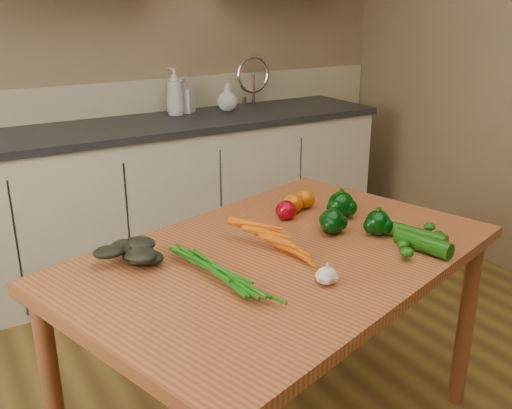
{
  "coord_description": "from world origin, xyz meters",
  "views": [
    {
      "loc": [
        -0.95,
        -0.89,
        1.55
      ],
      "look_at": [
        0.06,
        0.8,
        0.85
      ],
      "focal_mm": 40.0,
      "sensor_mm": 36.0,
      "label": 1
    }
  ],
  "objects_px": {
    "soap_bottle_a": "(175,91)",
    "tomato_b": "(293,204)",
    "pepper_b": "(341,205)",
    "table": "(281,275)",
    "garlic_bulb": "(327,276)",
    "soap_bottle_c": "(227,97)",
    "soap_bottle_b": "(185,95)",
    "zucchini_b": "(423,244)",
    "leafy_greens": "(126,250)",
    "carrot_bunch": "(258,250)",
    "zucchini_a": "(417,235)",
    "pepper_a": "(332,222)",
    "tomato_c": "(305,199)",
    "tomato_a": "(286,210)",
    "pepper_c": "(378,223)"
  },
  "relations": [
    {
      "from": "pepper_b",
      "to": "zucchini_a",
      "type": "xyz_separation_m",
      "value": [
        0.07,
        -0.32,
        -0.02
      ]
    },
    {
      "from": "carrot_bunch",
      "to": "pepper_c",
      "type": "distance_m",
      "value": 0.47
    },
    {
      "from": "zucchini_b",
      "to": "pepper_a",
      "type": "bearing_deg",
      "value": 119.71
    },
    {
      "from": "pepper_a",
      "to": "zucchini_a",
      "type": "xyz_separation_m",
      "value": [
        0.2,
        -0.21,
        -0.02
      ]
    },
    {
      "from": "pepper_c",
      "to": "carrot_bunch",
      "type": "bearing_deg",
      "value": 175.18
    },
    {
      "from": "pepper_a",
      "to": "table",
      "type": "bearing_deg",
      "value": -170.66
    },
    {
      "from": "table",
      "to": "tomato_a",
      "type": "xyz_separation_m",
      "value": [
        0.18,
        0.24,
        0.12
      ]
    },
    {
      "from": "table",
      "to": "pepper_b",
      "type": "height_order",
      "value": "pepper_b"
    },
    {
      "from": "pepper_b",
      "to": "zucchini_b",
      "type": "height_order",
      "value": "pepper_b"
    },
    {
      "from": "tomato_b",
      "to": "tomato_c",
      "type": "bearing_deg",
      "value": 16.06
    },
    {
      "from": "soap_bottle_b",
      "to": "garlic_bulb",
      "type": "xyz_separation_m",
      "value": [
        -0.49,
        -2.07,
        -0.21
      ]
    },
    {
      "from": "soap_bottle_a",
      "to": "carrot_bunch",
      "type": "height_order",
      "value": "soap_bottle_a"
    },
    {
      "from": "tomato_b",
      "to": "tomato_c",
      "type": "relative_size",
      "value": 1.0
    },
    {
      "from": "table",
      "to": "tomato_b",
      "type": "height_order",
      "value": "tomato_b"
    },
    {
      "from": "pepper_a",
      "to": "tomato_c",
      "type": "height_order",
      "value": "pepper_a"
    },
    {
      "from": "pepper_b",
      "to": "tomato_c",
      "type": "bearing_deg",
      "value": 109.37
    },
    {
      "from": "carrot_bunch",
      "to": "tomato_a",
      "type": "distance_m",
      "value": 0.38
    },
    {
      "from": "tomato_b",
      "to": "soap_bottle_b",
      "type": "bearing_deg",
      "value": 81.12
    },
    {
      "from": "pepper_a",
      "to": "pepper_c",
      "type": "xyz_separation_m",
      "value": [
        0.13,
        -0.09,
        -0.0
      ]
    },
    {
      "from": "pepper_b",
      "to": "pepper_c",
      "type": "height_order",
      "value": "pepper_b"
    },
    {
      "from": "pepper_b",
      "to": "table",
      "type": "bearing_deg",
      "value": -158.08
    },
    {
      "from": "soap_bottle_a",
      "to": "zucchini_b",
      "type": "height_order",
      "value": "soap_bottle_a"
    },
    {
      "from": "garlic_bulb",
      "to": "soap_bottle_c",
      "type": "bearing_deg",
      "value": 69.43
    },
    {
      "from": "soap_bottle_c",
      "to": "pepper_a",
      "type": "bearing_deg",
      "value": 122.91
    },
    {
      "from": "soap_bottle_b",
      "to": "soap_bottle_c",
      "type": "distance_m",
      "value": 0.27
    },
    {
      "from": "table",
      "to": "tomato_b",
      "type": "bearing_deg",
      "value": 33.13
    },
    {
      "from": "soap_bottle_c",
      "to": "carrot_bunch",
      "type": "xyz_separation_m",
      "value": [
        -0.84,
        -1.75,
        -0.18
      ]
    },
    {
      "from": "carrot_bunch",
      "to": "tomato_c",
      "type": "height_order",
      "value": "tomato_c"
    },
    {
      "from": "table",
      "to": "soap_bottle_c",
      "type": "relative_size",
      "value": 9.95
    },
    {
      "from": "pepper_a",
      "to": "soap_bottle_b",
      "type": "bearing_deg",
      "value": 82.31
    },
    {
      "from": "pepper_b",
      "to": "pepper_a",
      "type": "bearing_deg",
      "value": -139.56
    },
    {
      "from": "soap_bottle_b",
      "to": "leafy_greens",
      "type": "xyz_separation_m",
      "value": [
        -0.95,
        -1.65,
        -0.19
      ]
    },
    {
      "from": "soap_bottle_a",
      "to": "garlic_bulb",
      "type": "height_order",
      "value": "soap_bottle_a"
    },
    {
      "from": "garlic_bulb",
      "to": "pepper_a",
      "type": "xyz_separation_m",
      "value": [
        0.25,
        0.3,
        0.02
      ]
    },
    {
      "from": "zucchini_a",
      "to": "pepper_b",
      "type": "bearing_deg",
      "value": 102.55
    },
    {
      "from": "soap_bottle_a",
      "to": "tomato_c",
      "type": "bearing_deg",
      "value": 54.24
    },
    {
      "from": "carrot_bunch",
      "to": "garlic_bulb",
      "type": "xyz_separation_m",
      "value": [
        0.09,
        -0.24,
        -0.01
      ]
    },
    {
      "from": "pepper_b",
      "to": "tomato_c",
      "type": "distance_m",
      "value": 0.17
    },
    {
      "from": "garlic_bulb",
      "to": "pepper_c",
      "type": "xyz_separation_m",
      "value": [
        0.38,
        0.2,
        0.02
      ]
    },
    {
      "from": "leafy_greens",
      "to": "zucchini_b",
      "type": "distance_m",
      "value": 0.96
    },
    {
      "from": "leafy_greens",
      "to": "garlic_bulb",
      "type": "xyz_separation_m",
      "value": [
        0.46,
        -0.43,
        -0.02
      ]
    },
    {
      "from": "soap_bottle_c",
      "to": "leafy_greens",
      "type": "bearing_deg",
      "value": 101.59
    },
    {
      "from": "soap_bottle_a",
      "to": "zucchini_b",
      "type": "bearing_deg",
      "value": 57.66
    },
    {
      "from": "table",
      "to": "pepper_c",
      "type": "distance_m",
      "value": 0.4
    },
    {
      "from": "soap_bottle_b",
      "to": "carrot_bunch",
      "type": "xyz_separation_m",
      "value": [
        -0.58,
        -1.83,
        -0.2
      ]
    },
    {
      "from": "soap_bottle_b",
      "to": "zucchini_b",
      "type": "relative_size",
      "value": 1.1
    },
    {
      "from": "carrot_bunch",
      "to": "zucchini_b",
      "type": "distance_m",
      "value": 0.55
    },
    {
      "from": "leafy_greens",
      "to": "pepper_a",
      "type": "height_order",
      "value": "leafy_greens"
    },
    {
      "from": "soap_bottle_a",
      "to": "tomato_b",
      "type": "relative_size",
      "value": 3.47
    },
    {
      "from": "table",
      "to": "carrot_bunch",
      "type": "relative_size",
      "value": 6.15
    }
  ]
}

